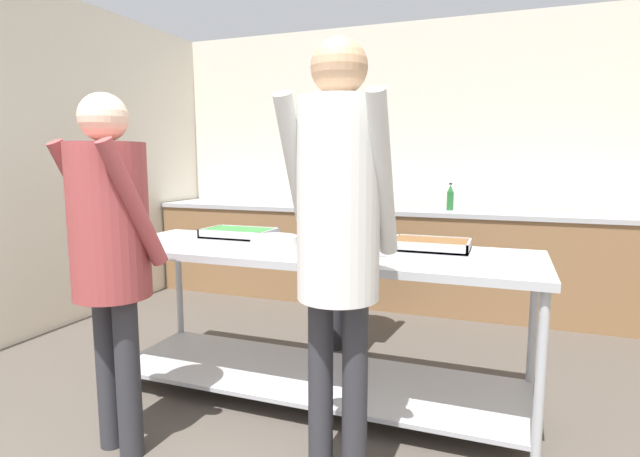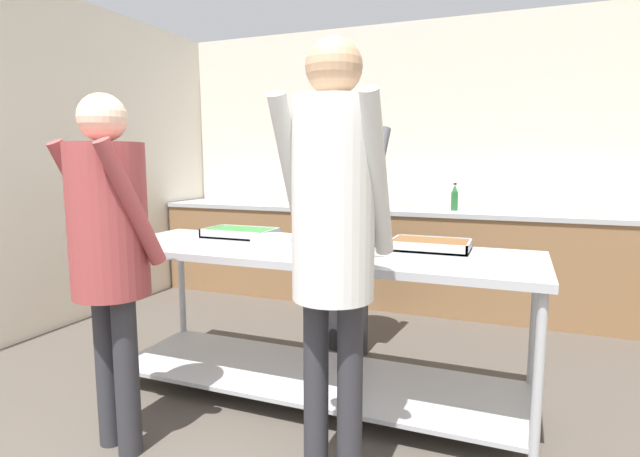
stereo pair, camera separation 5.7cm
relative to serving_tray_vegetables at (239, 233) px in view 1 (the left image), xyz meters
The scene contains 12 objects.
wall_rear 2.31m from the serving_tray_vegetables, 73.89° to the left, with size 4.93×0.06×2.65m.
wall_left 1.86m from the serving_tray_vegetables, behind, with size 0.06×4.49×2.65m.
back_counter 1.97m from the serving_tray_vegetables, 70.85° to the left, with size 4.77×0.65×0.91m.
serving_counter 0.70m from the serving_tray_vegetables, 20.66° to the right, with size 2.41×0.78×0.86m.
serving_tray_vegetables is the anchor object (origin of this frame).
plate_stack 0.49m from the serving_tray_vegetables, 37.72° to the right, with size 0.27×0.27×0.07m.
sauce_pan 0.83m from the serving_tray_vegetables, 23.78° to the right, with size 0.40×0.26×0.07m.
serving_tray_roast 1.20m from the serving_tray_vegetables, ahead, with size 0.42×0.28×0.05m.
guest_serving_left 1.05m from the serving_tray_vegetables, 93.09° to the right, with size 0.49×0.40×1.64m.
guest_serving_right 1.41m from the serving_tray_vegetables, 44.75° to the right, with size 0.41×0.35×1.79m.
cook_behind_counter 0.78m from the serving_tray_vegetables, 43.12° to the left, with size 0.54×0.41×1.77m.
water_bottle 2.11m from the serving_tray_vegetables, 57.99° to the left, with size 0.06×0.06×0.24m.
Camera 1 is at (0.95, -0.57, 1.35)m, focal length 28.00 mm.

